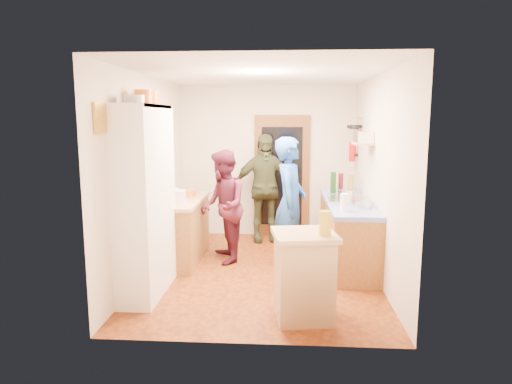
# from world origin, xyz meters

# --- Properties ---
(floor) EXTENTS (3.00, 4.00, 0.02)m
(floor) POSITION_xyz_m (0.00, 0.00, -0.01)
(floor) COLOR brown
(floor) RESTS_ON ground
(ceiling) EXTENTS (3.00, 4.00, 0.02)m
(ceiling) POSITION_xyz_m (0.00, 0.00, 2.61)
(ceiling) COLOR silver
(ceiling) RESTS_ON ground
(wall_back) EXTENTS (3.00, 0.02, 2.60)m
(wall_back) POSITION_xyz_m (0.00, 2.01, 1.30)
(wall_back) COLOR beige
(wall_back) RESTS_ON ground
(wall_front) EXTENTS (3.00, 0.02, 2.60)m
(wall_front) POSITION_xyz_m (0.00, -2.01, 1.30)
(wall_front) COLOR beige
(wall_front) RESTS_ON ground
(wall_left) EXTENTS (0.02, 4.00, 2.60)m
(wall_left) POSITION_xyz_m (-1.51, 0.00, 1.30)
(wall_left) COLOR beige
(wall_left) RESTS_ON ground
(wall_right) EXTENTS (0.02, 4.00, 2.60)m
(wall_right) POSITION_xyz_m (1.51, 0.00, 1.30)
(wall_right) COLOR beige
(wall_right) RESTS_ON ground
(door_frame) EXTENTS (0.95, 0.06, 2.10)m
(door_frame) POSITION_xyz_m (0.25, 1.97, 1.05)
(door_frame) COLOR brown
(door_frame) RESTS_ON ground
(door_glass) EXTENTS (0.70, 0.02, 1.70)m
(door_glass) POSITION_xyz_m (0.25, 1.94, 1.05)
(door_glass) COLOR black
(door_glass) RESTS_ON door_frame
(hutch_body) EXTENTS (0.40, 1.20, 2.20)m
(hutch_body) POSITION_xyz_m (-1.30, -0.80, 1.10)
(hutch_body) COLOR white
(hutch_body) RESTS_ON ground
(hutch_top_shelf) EXTENTS (0.40, 1.14, 0.04)m
(hutch_top_shelf) POSITION_xyz_m (-1.30, -0.80, 2.18)
(hutch_top_shelf) COLOR white
(hutch_top_shelf) RESTS_ON hutch_body
(plate_stack) EXTENTS (0.22, 0.22, 0.09)m
(plate_stack) POSITION_xyz_m (-1.30, -1.04, 2.25)
(plate_stack) COLOR white
(plate_stack) RESTS_ON hutch_top_shelf
(orange_pot_a) EXTENTS (0.21, 0.21, 0.17)m
(orange_pot_a) POSITION_xyz_m (-1.30, -0.72, 2.28)
(orange_pot_a) COLOR orange
(orange_pot_a) RESTS_ON hutch_top_shelf
(orange_pot_b) EXTENTS (0.18, 0.18, 0.16)m
(orange_pot_b) POSITION_xyz_m (-1.30, -0.45, 2.28)
(orange_pot_b) COLOR orange
(orange_pot_b) RESTS_ON hutch_top_shelf
(left_counter_base) EXTENTS (0.60, 1.40, 0.85)m
(left_counter_base) POSITION_xyz_m (-1.20, 0.45, 0.42)
(left_counter_base) COLOR olive
(left_counter_base) RESTS_ON ground
(left_counter_top) EXTENTS (0.64, 1.44, 0.05)m
(left_counter_top) POSITION_xyz_m (-1.20, 0.45, 0.88)
(left_counter_top) COLOR tan
(left_counter_top) RESTS_ON left_counter_base
(toaster) EXTENTS (0.29, 0.21, 0.20)m
(toaster) POSITION_xyz_m (-1.15, 0.00, 1.00)
(toaster) COLOR white
(toaster) RESTS_ON left_counter_top
(kettle) EXTENTS (0.20, 0.20, 0.18)m
(kettle) POSITION_xyz_m (-1.25, 0.28, 0.99)
(kettle) COLOR white
(kettle) RESTS_ON left_counter_top
(orange_bowl) EXTENTS (0.26, 0.26, 0.10)m
(orange_bowl) POSITION_xyz_m (-1.12, 0.68, 0.95)
(orange_bowl) COLOR orange
(orange_bowl) RESTS_ON left_counter_top
(chopping_board) EXTENTS (0.35, 0.30, 0.02)m
(chopping_board) POSITION_xyz_m (-1.18, 0.97, 0.91)
(chopping_board) COLOR tan
(chopping_board) RESTS_ON left_counter_top
(right_counter_base) EXTENTS (0.60, 2.20, 0.84)m
(right_counter_base) POSITION_xyz_m (1.20, 0.50, 0.42)
(right_counter_base) COLOR olive
(right_counter_base) RESTS_ON ground
(right_counter_top) EXTENTS (0.62, 2.22, 0.06)m
(right_counter_top) POSITION_xyz_m (1.20, 0.50, 0.87)
(right_counter_top) COLOR #0E29BA
(right_counter_top) RESTS_ON right_counter_base
(hob) EXTENTS (0.55, 0.58, 0.04)m
(hob) POSITION_xyz_m (1.20, 0.45, 0.92)
(hob) COLOR silver
(hob) RESTS_ON right_counter_top
(pot_on_hob) EXTENTS (0.19, 0.19, 0.12)m
(pot_on_hob) POSITION_xyz_m (1.15, 0.43, 1.00)
(pot_on_hob) COLOR silver
(pot_on_hob) RESTS_ON hob
(bottle_a) EXTENTS (0.10, 0.10, 0.33)m
(bottle_a) POSITION_xyz_m (1.05, 1.12, 1.06)
(bottle_a) COLOR #143F14
(bottle_a) RESTS_ON right_counter_top
(bottle_b) EXTENTS (0.09, 0.09, 0.30)m
(bottle_b) POSITION_xyz_m (1.18, 1.24, 1.05)
(bottle_b) COLOR #591419
(bottle_b) RESTS_ON right_counter_top
(bottle_c) EXTENTS (0.09, 0.09, 0.30)m
(bottle_c) POSITION_xyz_m (1.31, 1.06, 1.05)
(bottle_c) COLOR olive
(bottle_c) RESTS_ON right_counter_top
(paper_towel) EXTENTS (0.12, 0.12, 0.23)m
(paper_towel) POSITION_xyz_m (1.05, -0.28, 1.01)
(paper_towel) COLOR white
(paper_towel) RESTS_ON right_counter_top
(mixing_bowl) EXTENTS (0.26, 0.26, 0.10)m
(mixing_bowl) POSITION_xyz_m (1.30, -0.05, 0.95)
(mixing_bowl) COLOR silver
(mixing_bowl) RESTS_ON right_counter_top
(island_base) EXTENTS (0.62, 0.62, 0.86)m
(island_base) POSITION_xyz_m (0.51, -1.41, 0.43)
(island_base) COLOR tan
(island_base) RESTS_ON ground
(island_top) EXTENTS (0.70, 0.70, 0.05)m
(island_top) POSITION_xyz_m (0.51, -1.41, 0.89)
(island_top) COLOR tan
(island_top) RESTS_ON island_base
(cutting_board) EXTENTS (0.39, 0.33, 0.02)m
(cutting_board) POSITION_xyz_m (0.46, -1.37, 0.90)
(cutting_board) COLOR white
(cutting_board) RESTS_ON island_top
(oil_jar) EXTENTS (0.14, 0.14, 0.24)m
(oil_jar) POSITION_xyz_m (0.71, -1.50, 1.03)
(oil_jar) COLOR #AD9E2D
(oil_jar) RESTS_ON island_top
(pan_rail) EXTENTS (0.02, 0.65, 0.02)m
(pan_rail) POSITION_xyz_m (1.46, 1.52, 2.05)
(pan_rail) COLOR silver
(pan_rail) RESTS_ON wall_right
(pan_hang_a) EXTENTS (0.18, 0.18, 0.05)m
(pan_hang_a) POSITION_xyz_m (1.40, 1.35, 1.92)
(pan_hang_a) COLOR black
(pan_hang_a) RESTS_ON pan_rail
(pan_hang_b) EXTENTS (0.16, 0.16, 0.05)m
(pan_hang_b) POSITION_xyz_m (1.40, 1.55, 1.90)
(pan_hang_b) COLOR black
(pan_hang_b) RESTS_ON pan_rail
(pan_hang_c) EXTENTS (0.17, 0.17, 0.05)m
(pan_hang_c) POSITION_xyz_m (1.40, 1.75, 1.91)
(pan_hang_c) COLOR black
(pan_hang_c) RESTS_ON pan_rail
(wall_shelf) EXTENTS (0.26, 0.42, 0.03)m
(wall_shelf) POSITION_xyz_m (1.37, 0.45, 1.70)
(wall_shelf) COLOR tan
(wall_shelf) RESTS_ON wall_right
(radio) EXTENTS (0.24, 0.32, 0.15)m
(radio) POSITION_xyz_m (1.37, 0.45, 1.79)
(radio) COLOR silver
(radio) RESTS_ON wall_shelf
(ext_bracket) EXTENTS (0.06, 0.10, 0.04)m
(ext_bracket) POSITION_xyz_m (1.47, 1.70, 1.45)
(ext_bracket) COLOR black
(ext_bracket) RESTS_ON wall_right
(fire_extinguisher) EXTENTS (0.11, 0.11, 0.32)m
(fire_extinguisher) POSITION_xyz_m (1.41, 1.70, 1.50)
(fire_extinguisher) COLOR red
(fire_extinguisher) RESTS_ON wall_right
(picture_frame) EXTENTS (0.03, 0.25, 0.30)m
(picture_frame) POSITION_xyz_m (-1.48, -1.55, 2.05)
(picture_frame) COLOR gold
(picture_frame) RESTS_ON wall_left
(person_hob) EXTENTS (0.52, 0.71, 1.80)m
(person_hob) POSITION_xyz_m (0.41, 0.24, 0.90)
(person_hob) COLOR #214FA5
(person_hob) RESTS_ON ground
(person_left) EXTENTS (0.79, 0.92, 1.61)m
(person_left) POSITION_xyz_m (-0.55, 0.46, 0.81)
(person_left) COLOR #481626
(person_left) RESTS_ON ground
(person_back) EXTENTS (1.12, 0.65, 1.80)m
(person_back) POSITION_xyz_m (-0.03, 1.60, 0.90)
(person_back) COLOR #363C23
(person_back) RESTS_ON ground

